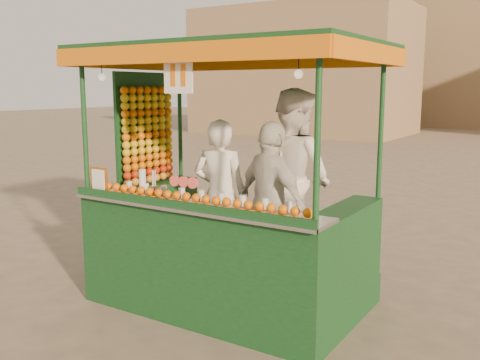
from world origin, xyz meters
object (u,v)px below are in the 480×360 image
Objects in this scene: vendor_left at (220,195)px; juice_cart at (219,224)px; vendor_middle at (294,178)px; vendor_right at (271,203)px.

juice_cart is at bearing 106.63° from vendor_left.
vendor_middle is (0.59, 0.53, 0.16)m from vendor_left.
vendor_right is (0.53, 0.13, 0.26)m from juice_cart.
juice_cart is 0.60m from vendor_right.
juice_cart reaches higher than vendor_middle.
vendor_left is 1.00× the size of vendor_right.
vendor_middle is 0.63m from vendor_right.
juice_cart is at bearing 81.75° from vendor_middle.
vendor_right is at bearing 158.90° from vendor_left.
juice_cart is 0.35m from vendor_left.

